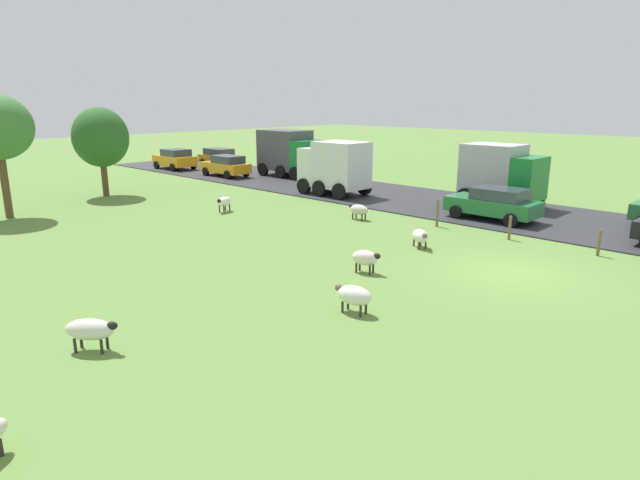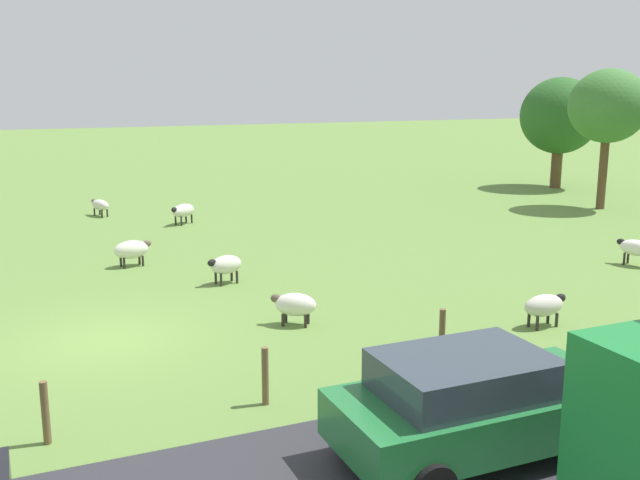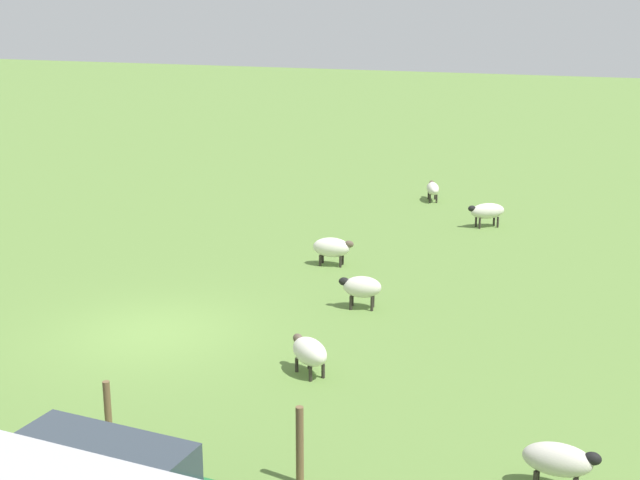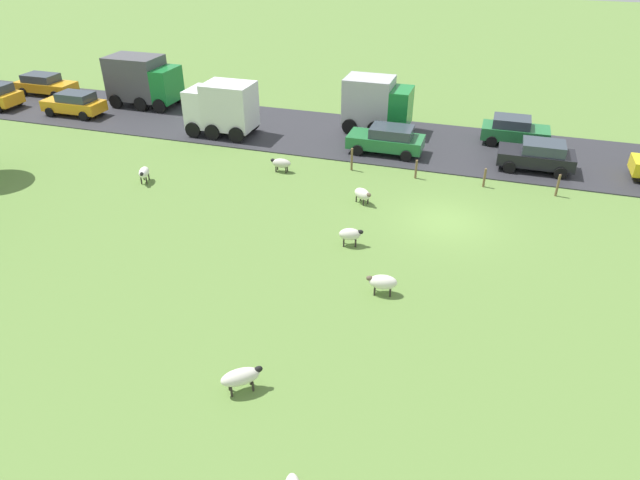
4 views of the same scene
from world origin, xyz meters
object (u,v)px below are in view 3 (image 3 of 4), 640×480
sheep_2 (362,287)px  sheep_5 (309,351)px  sheep_1 (559,460)px  sheep_6 (433,189)px  sheep_4 (487,211)px  sheep_0 (332,247)px

sheep_2 → sheep_5: sheep_2 is taller
sheep_1 → sheep_6: size_ratio=0.91×
sheep_2 → sheep_6: (-12.20, -1.86, -0.06)m
sheep_2 → sheep_4: same height
sheep_0 → sheep_1: size_ratio=1.04×
sheep_1 → sheep_5: (-2.34, -5.13, -0.01)m
sheep_0 → sheep_5: bearing=19.6°
sheep_0 → sheep_2: sheep_2 is taller
sheep_6 → sheep_1: bearing=21.9°
sheep_5 → sheep_4: bearing=178.1°
sheep_1 → sheep_4: (-15.44, -4.68, 0.04)m
sheep_5 → sheep_0: bearing=-160.4°
sheep_4 → sheep_0: bearing=-25.9°
sheep_0 → sheep_4: bearing=154.1°
sheep_2 → sheep_4: bearing=174.3°
sheep_0 → sheep_5: (7.04, 2.51, -0.03)m
sheep_2 → sheep_5: (4.03, 0.46, -0.05)m
sheep_1 → sheep_5: bearing=-114.5°
sheep_5 → sheep_2: bearing=-173.5°
sheep_0 → sheep_6: 9.18m
sheep_6 → sheep_2: bearing=8.7°
sheep_0 → sheep_4: 6.74m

